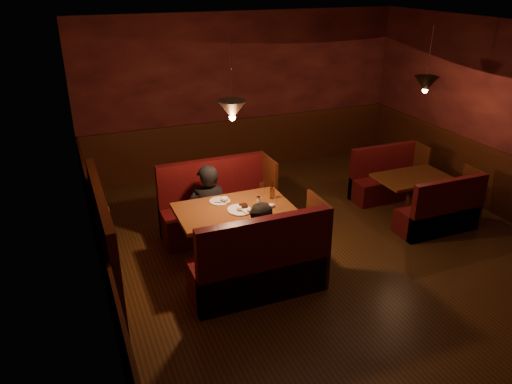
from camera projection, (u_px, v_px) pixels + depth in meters
name	position (u px, v px, depth m)	size (l,w,h in m)	color
room	(321.00, 186.00, 6.27)	(6.02, 7.02, 2.92)	#341F13
main_table	(235.00, 220.00, 6.40)	(1.46, 0.89, 1.02)	brown
main_bench_far	(217.00, 211.00, 7.21)	(1.61, 0.57, 1.10)	black
main_bench_near	(261.00, 270.00, 5.81)	(1.61, 0.57, 1.10)	black
second_table	(412.00, 186.00, 7.74)	(1.12, 0.71, 0.63)	brown
second_bench_far	(386.00, 181.00, 8.39)	(1.23, 0.46, 0.88)	black
second_bench_near	(441.00, 214.00, 7.26)	(1.23, 0.46, 0.88)	black
diner_a	(207.00, 194.00, 6.74)	(0.56, 0.37, 1.54)	black
diner_b	(264.00, 232.00, 5.88)	(0.69, 0.54, 1.42)	black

